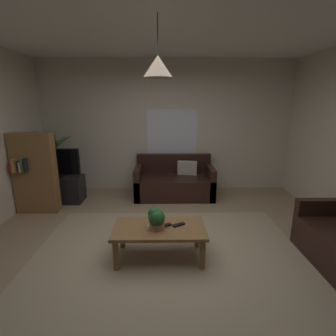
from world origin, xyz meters
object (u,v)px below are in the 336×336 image
object	(u,v)px
remote_on_table_0	(179,225)
potted_plant_on_table	(156,218)
tv_stand	(59,189)
remote_on_table_1	(165,226)
couch_under_window	(174,183)
pendant_lamp	(158,66)
book_on_table_1	(155,226)
book_on_table_0	(154,227)
potted_palm_corner	(57,165)
tv	(56,163)
bookshelf_corner	(35,173)
coffee_table	(159,232)

from	to	relation	value
remote_on_table_0	potted_plant_on_table	distance (m)	0.31
tv_stand	remote_on_table_0	bearing A→B (deg)	-39.82
remote_on_table_1	potted_plant_on_table	bearing A→B (deg)	91.48
couch_under_window	pendant_lamp	xyz separation A→B (m)	(-0.27, -2.16, 1.97)
book_on_table_1	remote_on_table_1	distance (m)	0.13
book_on_table_0	book_on_table_1	xyz separation A→B (m)	(0.01, -0.00, 0.02)
couch_under_window	potted_palm_corner	bearing A→B (deg)	176.05
potted_plant_on_table	potted_palm_corner	bearing A→B (deg)	131.97
potted_plant_on_table	tv_stand	size ratio (longest dim) A/B	0.30
potted_palm_corner	pendant_lamp	xyz separation A→B (m)	(2.17, -2.33, 1.62)
book_on_table_1	pendant_lamp	size ratio (longest dim) A/B	0.25
remote_on_table_1	tv_stand	xyz separation A→B (m)	(-2.05, 1.87, -0.18)
potted_plant_on_table	tv	size ratio (longest dim) A/B	0.30
book_on_table_0	bookshelf_corner	world-z (taller)	bookshelf_corner
book_on_table_0	remote_on_table_0	distance (m)	0.31
tv_stand	pendant_lamp	world-z (taller)	pendant_lamp
remote_on_table_0	tv	world-z (taller)	tv
tv_stand	tv	size ratio (longest dim) A/B	1.01
coffee_table	remote_on_table_0	distance (m)	0.25
tv	pendant_lamp	size ratio (longest dim) A/B	1.47
remote_on_table_1	book_on_table_0	bearing A→B (deg)	76.36
remote_on_table_1	pendant_lamp	distance (m)	1.82
remote_on_table_1	tv_stand	world-z (taller)	tv_stand
coffee_table	bookshelf_corner	bearing A→B (deg)	146.83
book_on_table_0	potted_plant_on_table	bearing A→B (deg)	-36.05
coffee_table	tv	world-z (taller)	tv
tv_stand	pendant_lamp	distance (m)	3.38
bookshelf_corner	pendant_lamp	distance (m)	3.01
couch_under_window	pendant_lamp	size ratio (longest dim) A/B	2.59
remote_on_table_0	remote_on_table_1	size ratio (longest dim) A/B	1.00
tv_stand	tv	world-z (taller)	tv
book_on_table_1	book_on_table_0	bearing A→B (deg)	171.73
tv_stand	book_on_table_0	bearing A→B (deg)	-44.84
potted_plant_on_table	tv	xyz separation A→B (m)	(-1.94, 1.90, 0.23)
potted_palm_corner	pendant_lamp	size ratio (longest dim) A/B	2.38
potted_plant_on_table	remote_on_table_1	bearing A→B (deg)	28.82
couch_under_window	potted_palm_corner	size ratio (longest dim) A/B	1.09
couch_under_window	remote_on_table_0	distance (m)	2.13
remote_on_table_0	book_on_table_1	bearing A→B (deg)	70.83
book_on_table_1	potted_plant_on_table	xyz separation A→B (m)	(0.02, -0.02, 0.11)
book_on_table_1	bookshelf_corner	distance (m)	2.56
remote_on_table_1	bookshelf_corner	xyz separation A→B (m)	(-2.24, 1.40, 0.28)
potted_plant_on_table	tv	bearing A→B (deg)	135.61
book_on_table_0	couch_under_window	bearing A→B (deg)	81.18
book_on_table_0	remote_on_table_0	bearing A→B (deg)	9.77
book_on_table_1	tv	distance (m)	2.71
couch_under_window	tv_stand	distance (m)	2.27
tv	bookshelf_corner	xyz separation A→B (m)	(-0.19, -0.45, -0.08)
potted_plant_on_table	book_on_table_1	bearing A→B (deg)	134.98
book_on_table_0	tv_stand	bearing A→B (deg)	135.16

